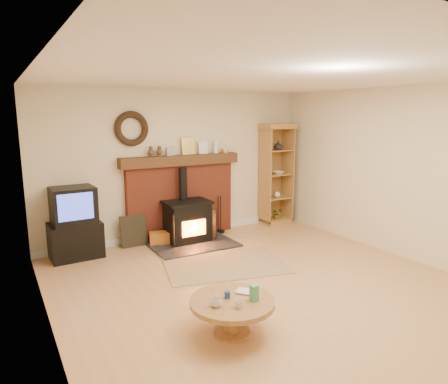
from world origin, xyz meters
TOP-DOWN VIEW (x-y plane):
  - ground at (0.00, 0.00)m, footprint 5.50×5.50m
  - room_shell at (-0.02, 0.09)m, footprint 5.02×5.52m
  - chimney_breast at (0.00, 2.67)m, footprint 2.20×0.22m
  - wood_stove at (-0.06, 2.27)m, footprint 1.40×1.00m
  - area_rug at (-0.05, 1.03)m, footprint 1.96×1.57m
  - tv_unit at (-1.87, 2.47)m, footprint 0.77×0.56m
  - curio_cabinet at (2.02, 2.56)m, footprint 0.64×0.46m
  - firelog_box at (-0.53, 2.40)m, footprint 0.39×0.31m
  - leaning_painting at (-0.94, 2.55)m, footprint 0.44×0.12m
  - fire_tools at (0.71, 2.50)m, footprint 0.16×0.16m
  - coffee_table at (-0.95, -0.63)m, footprint 0.85×0.85m

SIDE VIEW (x-z plane):
  - ground at x=0.00m, z-range 0.00..0.00m
  - area_rug at x=-0.05m, z-range 0.00..0.01m
  - fire_tools at x=0.71m, z-range -0.24..0.46m
  - firelog_box at x=-0.53m, z-range 0.00..0.22m
  - leaning_painting at x=-0.94m, z-range 0.00..0.53m
  - coffee_table at x=-0.95m, z-range 0.04..0.56m
  - wood_stove at x=-0.06m, z-range -0.29..0.99m
  - tv_unit at x=-1.87m, z-range -0.02..1.08m
  - chimney_breast at x=0.00m, z-range -0.09..1.69m
  - curio_cabinet at x=2.02m, z-range 0.00..2.01m
  - room_shell at x=-0.02m, z-range 0.41..3.02m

